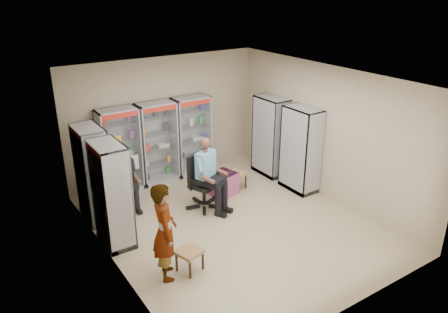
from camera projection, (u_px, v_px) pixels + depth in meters
floor at (233, 224)px, 8.97m from camera, size 6.00×6.00×0.00m
room_shell at (234, 133)px, 8.22m from camera, size 5.02×6.02×3.01m
cabinet_back_left at (120, 151)px, 10.04m from camera, size 0.90×0.50×2.00m
cabinet_back_mid at (158, 143)px, 10.52m from camera, size 0.90×0.50×2.00m
cabinet_back_right at (192, 136)px, 11.01m from camera, size 0.90×0.50×2.00m
cabinet_right_far at (271, 136)px, 10.96m from camera, size 0.90×0.50×2.00m
cabinet_right_near at (301, 150)px, 10.11m from camera, size 0.90×0.50×2.00m
cabinet_left_far at (93, 174)px, 8.84m from camera, size 0.90×0.50×2.00m
cabinet_left_near at (112, 195)px, 7.99m from camera, size 0.90×0.50×2.00m
wooden_chair at (123, 186)px, 9.55m from camera, size 0.42×0.42×0.94m
seated_customer at (123, 178)px, 9.43m from camera, size 0.44×0.60×1.34m
office_chair at (204, 182)px, 9.41m from camera, size 0.87×0.87×1.21m
seated_shopkeeper at (205, 176)px, 9.31m from camera, size 0.74×0.85×1.54m
pink_trunk at (223, 184)px, 10.12m from camera, size 0.65×0.64×0.53m
tea_glass at (221, 172)px, 9.96m from camera, size 0.07×0.07×0.09m
woven_stool_a at (236, 181)px, 10.39m from camera, size 0.53×0.53×0.42m
woven_stool_b at (190, 260)px, 7.48m from camera, size 0.50×0.50×0.40m
standing_man at (165, 232)px, 7.10m from camera, size 0.59×0.72×1.71m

